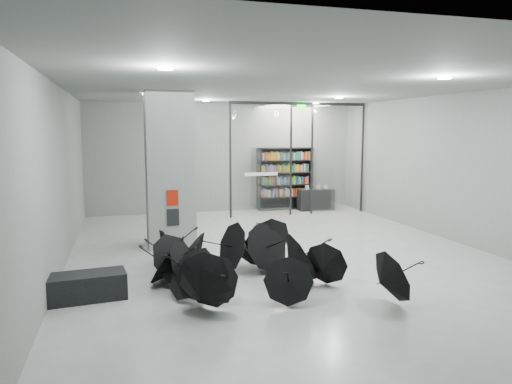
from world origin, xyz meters
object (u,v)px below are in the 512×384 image
object	(u,v)px
column	(170,170)
umbrella_cluster	(231,268)
bench	(83,287)
shop_counter	(316,200)
bookshelf	(285,179)

from	to	relation	value
column	umbrella_cluster	size ratio (longest dim) A/B	0.85
bench	shop_counter	bearing A→B (deg)	39.47
umbrella_cluster	bench	bearing A→B (deg)	-175.38
bench	shop_counter	distance (m)	11.23
bench	bookshelf	distance (m)	10.95
bookshelf	shop_counter	bearing A→B (deg)	-26.74
umbrella_cluster	bookshelf	bearing A→B (deg)	64.38
column	shop_counter	size ratio (longest dim) A/B	2.99
bench	umbrella_cluster	distance (m)	2.76
bench	shop_counter	world-z (taller)	shop_counter
bench	umbrella_cluster	bearing A→B (deg)	-1.78
column	bench	world-z (taller)	column
column	shop_counter	xyz separation A→B (m)	(5.88, 4.24, -1.60)
shop_counter	umbrella_cluster	bearing A→B (deg)	-121.33
bench	bookshelf	world-z (taller)	bookshelf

